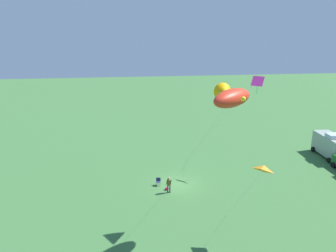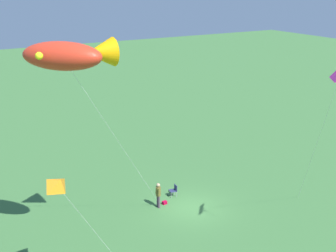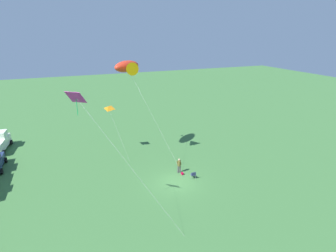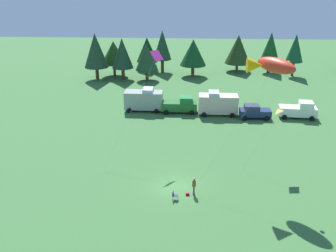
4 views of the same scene
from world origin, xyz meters
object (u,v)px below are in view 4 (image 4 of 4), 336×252
at_px(van_motorhome_grey, 144,100).
at_px(kite_large_fish, 271,65).
at_px(backpack_on_grass, 188,194).
at_px(car_navy_hatch, 254,112).
at_px(truck_white_pickup, 299,110).
at_px(truck_green_flatbed, 180,105).
at_px(kite_diamond_rainbow, 156,58).
at_px(folding_chair, 174,195).
at_px(kite_delta_orange, 278,111).
at_px(van_camper_beige, 218,103).
at_px(person_kite_flyer, 194,185).

distance_m(van_motorhome_grey, kite_large_fish, 24.75).
relative_size(backpack_on_grass, car_navy_hatch, 0.08).
bearing_deg(van_motorhome_grey, truck_white_pickup, -3.16).
distance_m(truck_green_flatbed, kite_diamond_rainbow, 14.93).
relative_size(van_motorhome_grey, truck_green_flatbed, 1.09).
distance_m(truck_green_flatbed, truck_white_pickup, 16.38).
height_order(folding_chair, van_motorhome_grey, van_motorhome_grey).
relative_size(truck_green_flatbed, car_navy_hatch, 1.19).
bearing_deg(backpack_on_grass, kite_delta_orange, 35.55).
bearing_deg(truck_green_flatbed, folding_chair, -90.71).
distance_m(van_camper_beige, truck_white_pickup, 11.11).
height_order(person_kite_flyer, truck_green_flatbed, truck_green_flatbed).
distance_m(folding_chair, kite_delta_orange, 13.53).
xyz_separation_m(van_motorhome_grey, van_camper_beige, (10.50, -1.12, 0.00)).
bearing_deg(kite_diamond_rainbow, truck_white_pickup, 28.20).
bearing_deg(van_motorhome_grey, folding_chair, -75.71).
height_order(truck_green_flatbed, truck_white_pickup, same).
bearing_deg(kite_diamond_rainbow, kite_delta_orange, -17.70).
distance_m(car_navy_hatch, kite_delta_orange, 14.53).
bearing_deg(kite_delta_orange, backpack_on_grass, -144.45).
xyz_separation_m(truck_green_flatbed, kite_large_fish, (8.34, -17.80, 10.20)).
xyz_separation_m(person_kite_flyer, kite_diamond_rainbow, (-4.19, 10.16, 9.38)).
bearing_deg(car_navy_hatch, kite_delta_orange, 88.49).
bearing_deg(van_motorhome_grey, person_kite_flyer, -70.91).
height_order(backpack_on_grass, car_navy_hatch, car_navy_hatch).
height_order(car_navy_hatch, truck_white_pickup, truck_white_pickup).
height_order(truck_green_flatbed, kite_large_fish, kite_large_fish).
relative_size(folding_chair, backpack_on_grass, 2.56).
bearing_deg(folding_chair, car_navy_hatch, 73.07).
distance_m(truck_white_pickup, kite_diamond_rainbow, 23.31).
bearing_deg(folding_chair, truck_green_flatbed, 99.25).
height_order(van_motorhome_grey, car_navy_hatch, van_motorhome_grey).
relative_size(van_motorhome_grey, kite_large_fish, 0.45).
bearing_deg(truck_green_flatbed, truck_white_pickup, -5.05).
xyz_separation_m(person_kite_flyer, van_motorhome_grey, (-6.94, 22.07, 0.62)).
bearing_deg(backpack_on_grass, kite_large_fish, 28.54).
bearing_deg(folding_chair, backpack_on_grass, 41.41).
bearing_deg(truck_white_pickup, folding_chair, -121.67).
distance_m(van_camper_beige, kite_diamond_rainbow, 15.91).
bearing_deg(person_kite_flyer, kite_large_fish, 36.66).
bearing_deg(kite_delta_orange, van_camper_beige, 107.76).
distance_m(backpack_on_grass, kite_large_fish, 13.89).
bearing_deg(folding_chair, van_camper_beige, 85.75).
relative_size(person_kite_flyer, kite_large_fish, 0.14).
bearing_deg(kite_diamond_rainbow, van_camper_beige, 54.27).
distance_m(truck_green_flatbed, kite_large_fish, 22.14).
relative_size(car_navy_hatch, kite_delta_orange, 0.65).
bearing_deg(kite_large_fish, truck_green_flatbed, 115.11).
bearing_deg(kite_large_fish, person_kite_flyer, -150.47).
height_order(truck_green_flatbed, car_navy_hatch, truck_green_flatbed).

